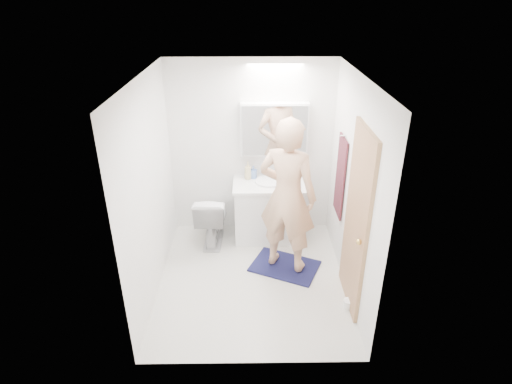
{
  "coord_description": "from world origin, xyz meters",
  "views": [
    {
      "loc": [
        -0.01,
        -4.04,
        3.19
      ],
      "look_at": [
        0.05,
        0.25,
        1.05
      ],
      "focal_mm": 29.22,
      "sensor_mm": 36.0,
      "label": 1
    }
  ],
  "objects_px": {
    "vanity_cabinet": "(268,212)",
    "person": "(287,197)",
    "toilet": "(212,218)",
    "toothbrush_cup": "(286,175)",
    "soap_bottle_b": "(253,172)",
    "soap_bottle_a": "(248,170)",
    "medicine_cabinet": "(274,129)",
    "toilet_paper_roll": "(348,304)"
  },
  "relations": [
    {
      "from": "medicine_cabinet",
      "to": "soap_bottle_b",
      "type": "distance_m",
      "value": 0.65
    },
    {
      "from": "person",
      "to": "soap_bottle_a",
      "type": "bearing_deg",
      "value": -38.02
    },
    {
      "from": "soap_bottle_b",
      "to": "toothbrush_cup",
      "type": "xyz_separation_m",
      "value": [
        0.44,
        -0.02,
        -0.05
      ]
    },
    {
      "from": "vanity_cabinet",
      "to": "person",
      "type": "bearing_deg",
      "value": -75.92
    },
    {
      "from": "toilet",
      "to": "soap_bottle_a",
      "type": "bearing_deg",
      "value": -149.35
    },
    {
      "from": "soap_bottle_b",
      "to": "toilet_paper_roll",
      "type": "xyz_separation_m",
      "value": [
        1.02,
        -1.66,
        -0.86
      ]
    },
    {
      "from": "soap_bottle_b",
      "to": "toothbrush_cup",
      "type": "relative_size",
      "value": 1.9
    },
    {
      "from": "soap_bottle_b",
      "to": "vanity_cabinet",
      "type": "bearing_deg",
      "value": -41.75
    },
    {
      "from": "person",
      "to": "soap_bottle_b",
      "type": "distance_m",
      "value": 0.99
    },
    {
      "from": "soap_bottle_b",
      "to": "toilet_paper_roll",
      "type": "distance_m",
      "value": 2.13
    },
    {
      "from": "toilet",
      "to": "person",
      "type": "distance_m",
      "value": 1.3
    },
    {
      "from": "medicine_cabinet",
      "to": "soap_bottle_a",
      "type": "distance_m",
      "value": 0.66
    },
    {
      "from": "toilet",
      "to": "soap_bottle_a",
      "type": "height_order",
      "value": "soap_bottle_a"
    },
    {
      "from": "vanity_cabinet",
      "to": "medicine_cabinet",
      "type": "distance_m",
      "value": 1.13
    },
    {
      "from": "toilet",
      "to": "toothbrush_cup",
      "type": "bearing_deg",
      "value": -162.47
    },
    {
      "from": "medicine_cabinet",
      "to": "toothbrush_cup",
      "type": "xyz_separation_m",
      "value": [
        0.17,
        -0.05,
        -0.64
      ]
    },
    {
      "from": "toilet",
      "to": "soap_bottle_b",
      "type": "bearing_deg",
      "value": -150.22
    },
    {
      "from": "person",
      "to": "soap_bottle_b",
      "type": "bearing_deg",
      "value": -42.72
    },
    {
      "from": "toilet",
      "to": "toilet_paper_roll",
      "type": "xyz_separation_m",
      "value": [
        1.59,
        -1.36,
        -0.31
      ]
    },
    {
      "from": "vanity_cabinet",
      "to": "person",
      "type": "distance_m",
      "value": 0.97
    },
    {
      "from": "vanity_cabinet",
      "to": "toothbrush_cup",
      "type": "xyz_separation_m",
      "value": [
        0.24,
        0.16,
        0.47
      ]
    },
    {
      "from": "vanity_cabinet",
      "to": "toilet_paper_roll",
      "type": "bearing_deg",
      "value": -60.91
    },
    {
      "from": "toilet",
      "to": "person",
      "type": "xyz_separation_m",
      "value": [
        0.95,
        -0.62,
        0.63
      ]
    },
    {
      "from": "vanity_cabinet",
      "to": "soap_bottle_b",
      "type": "xyz_separation_m",
      "value": [
        -0.2,
        0.18,
        0.52
      ]
    },
    {
      "from": "vanity_cabinet",
      "to": "toilet",
      "type": "height_order",
      "value": "vanity_cabinet"
    },
    {
      "from": "soap_bottle_a",
      "to": "soap_bottle_b",
      "type": "height_order",
      "value": "soap_bottle_a"
    },
    {
      "from": "toothbrush_cup",
      "to": "toilet",
      "type": "bearing_deg",
      "value": -164.71
    },
    {
      "from": "medicine_cabinet",
      "to": "toothbrush_cup",
      "type": "distance_m",
      "value": 0.66
    },
    {
      "from": "soap_bottle_a",
      "to": "soap_bottle_b",
      "type": "bearing_deg",
      "value": 21.59
    },
    {
      "from": "person",
      "to": "vanity_cabinet",
      "type": "bearing_deg",
      "value": -51.54
    },
    {
      "from": "soap_bottle_a",
      "to": "soap_bottle_b",
      "type": "relative_size",
      "value": 1.41
    },
    {
      "from": "vanity_cabinet",
      "to": "toilet",
      "type": "distance_m",
      "value": 0.78
    },
    {
      "from": "toilet_paper_roll",
      "to": "medicine_cabinet",
      "type": "bearing_deg",
      "value": 113.99
    },
    {
      "from": "vanity_cabinet",
      "to": "toilet",
      "type": "bearing_deg",
      "value": -171.48
    },
    {
      "from": "vanity_cabinet",
      "to": "toilet",
      "type": "xyz_separation_m",
      "value": [
        -0.77,
        -0.11,
        -0.03
      ]
    },
    {
      "from": "medicine_cabinet",
      "to": "soap_bottle_b",
      "type": "bearing_deg",
      "value": -173.72
    },
    {
      "from": "soap_bottle_b",
      "to": "toothbrush_cup",
      "type": "bearing_deg",
      "value": -2.6
    },
    {
      "from": "person",
      "to": "toilet_paper_roll",
      "type": "height_order",
      "value": "person"
    },
    {
      "from": "medicine_cabinet",
      "to": "person",
      "type": "bearing_deg",
      "value": -83.18
    },
    {
      "from": "soap_bottle_a",
      "to": "vanity_cabinet",
      "type": "bearing_deg",
      "value": -28.4
    },
    {
      "from": "soap_bottle_b",
      "to": "soap_bottle_a",
      "type": "bearing_deg",
      "value": -158.41
    },
    {
      "from": "person",
      "to": "toothbrush_cup",
      "type": "bearing_deg",
      "value": -69.15
    }
  ]
}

